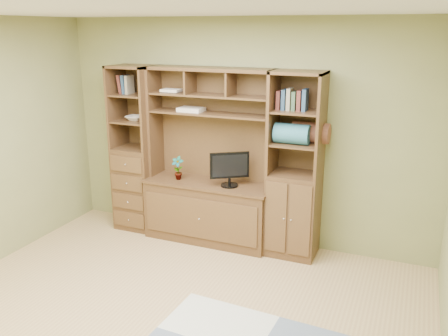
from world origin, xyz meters
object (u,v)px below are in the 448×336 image
at_px(center_hutch, 208,158).
at_px(left_tower, 136,149).
at_px(right_tower, 295,167).
at_px(monitor, 230,163).

distance_m(center_hutch, left_tower, 1.00).
height_order(right_tower, monitor, right_tower).
height_order(center_hutch, left_tower, same).
bearing_deg(right_tower, left_tower, 180.00).
distance_m(right_tower, monitor, 0.74).
bearing_deg(center_hutch, monitor, -6.96).
bearing_deg(monitor, right_tower, -27.55).
distance_m(left_tower, monitor, 1.29).
distance_m(left_tower, right_tower, 2.02).
height_order(left_tower, right_tower, same).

